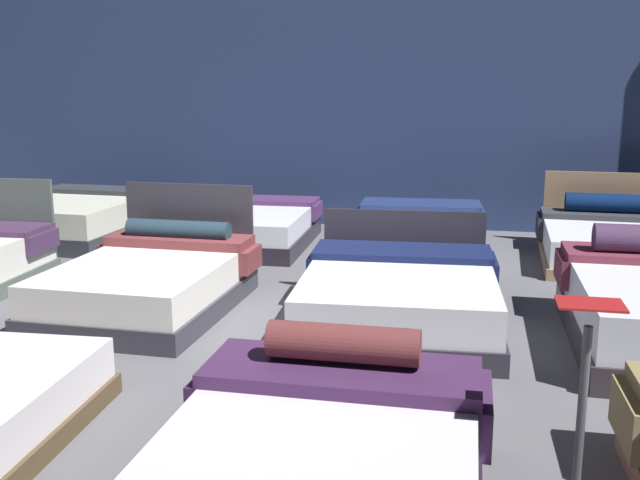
% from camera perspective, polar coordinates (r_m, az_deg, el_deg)
% --- Properties ---
extents(ground_plane, '(18.00, 18.00, 0.02)m').
position_cam_1_polar(ground_plane, '(6.29, -4.90, -6.74)').
color(ground_plane, '#5B5B60').
extents(showroom_back_wall, '(18.00, 0.06, 3.50)m').
position_cam_1_polar(showroom_back_wall, '(10.49, 2.33, 10.64)').
color(showroom_back_wall, navy).
rests_on(showroom_back_wall, ground_plane).
extents(bed_2, '(1.59, 1.90, 0.74)m').
position_cam_1_polar(bed_2, '(3.61, 0.05, -17.20)').
color(bed_2, black).
rests_on(bed_2, ground_plane).
extents(bed_5, '(1.57, 2.07, 1.03)m').
position_cam_1_polar(bed_5, '(6.81, -13.05, -3.16)').
color(bed_5, '#312F38').
rests_on(bed_5, ground_plane).
extents(bed_6, '(1.77, 2.08, 0.84)m').
position_cam_1_polar(bed_6, '(6.21, 6.20, -4.45)').
color(bed_6, '#29262F').
rests_on(bed_6, ground_plane).
extents(bed_8, '(1.76, 2.12, 0.58)m').
position_cam_1_polar(bed_8, '(10.22, -18.53, 1.62)').
color(bed_8, '#2D3139').
rests_on(bed_8, ground_plane).
extents(bed_9, '(1.73, 2.08, 0.50)m').
position_cam_1_polar(bed_9, '(9.34, -5.93, 1.01)').
color(bed_9, '#241F28').
rests_on(bed_9, ground_plane).
extents(bed_10, '(1.63, 1.97, 0.55)m').
position_cam_1_polar(bed_10, '(8.86, 7.74, 0.52)').
color(bed_10, '#51525E').
rests_on(bed_10, ground_plane).
extents(bed_11, '(1.67, 2.04, 0.94)m').
position_cam_1_polar(bed_11, '(9.05, 21.91, -0.09)').
color(bed_11, '#927353').
rests_on(bed_11, ground_plane).
extents(price_sign, '(0.28, 0.24, 1.10)m').
position_cam_1_polar(price_sign, '(3.59, 19.58, -14.91)').
color(price_sign, '#3F3F44').
rests_on(price_sign, ground_plane).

